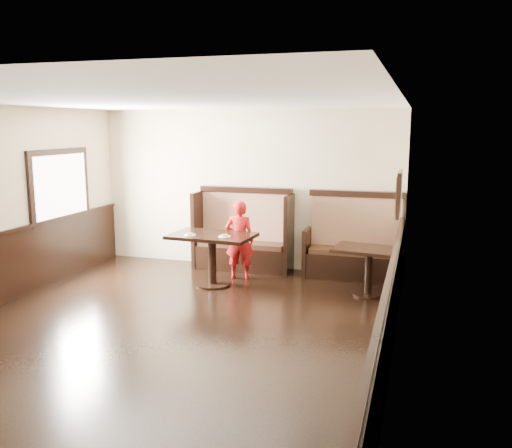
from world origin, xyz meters
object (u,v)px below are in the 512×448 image
at_px(booth_main, 244,240).
at_px(child, 240,240).
at_px(booth_neighbor, 354,249).
at_px(table_main, 212,246).
at_px(table_neighbor, 369,260).

distance_m(booth_main, child, 0.66).
relative_size(booth_neighbor, table_main, 1.22).
xyz_separation_m(booth_neighbor, table_main, (-2.10, -1.13, 0.16)).
relative_size(booth_main, table_neighbor, 1.57).
bearing_deg(booth_neighbor, booth_main, 179.95).
height_order(booth_main, child, booth_main).
xyz_separation_m(table_neighbor, child, (-2.14, 0.27, 0.12)).
distance_m(booth_main, table_main, 1.15).
bearing_deg(booth_main, booth_neighbor, -0.05).
distance_m(booth_neighbor, table_neighbor, 0.95).
height_order(booth_neighbor, table_main, booth_neighbor).
bearing_deg(table_main, table_neighbor, 9.10).
bearing_deg(booth_main, table_main, -97.74).
bearing_deg(table_main, booth_main, 85.82).
bearing_deg(child, booth_main, -86.51).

